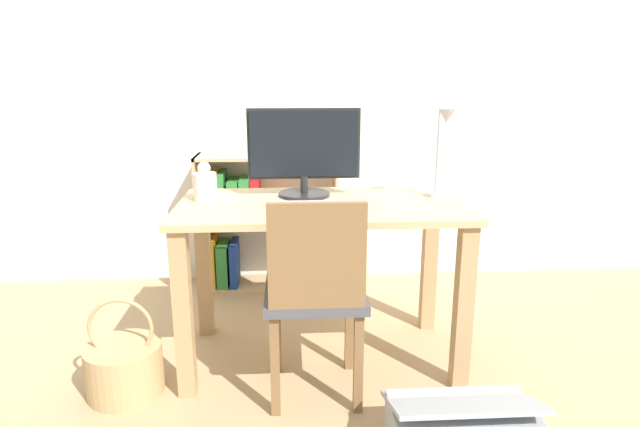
% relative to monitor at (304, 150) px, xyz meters
% --- Properties ---
extents(ground_plane, '(10.00, 10.00, 0.00)m').
position_rel_monitor_xyz_m(ground_plane, '(0.07, -0.15, -0.97)').
color(ground_plane, tan).
extents(wall_back, '(8.00, 0.05, 2.60)m').
position_rel_monitor_xyz_m(wall_back, '(0.07, 0.94, 0.33)').
color(wall_back, silver).
rests_on(wall_back, ground_plane).
extents(desk, '(1.26, 0.66, 0.75)m').
position_rel_monitor_xyz_m(desk, '(0.07, -0.15, -0.37)').
color(desk, tan).
rests_on(desk, ground_plane).
extents(monitor, '(0.51, 0.24, 0.40)m').
position_rel_monitor_xyz_m(monitor, '(0.00, 0.00, 0.00)').
color(monitor, '#232326').
rests_on(monitor, desk).
extents(keyboard, '(0.32, 0.13, 0.02)m').
position_rel_monitor_xyz_m(keyboard, '(0.00, -0.23, -0.21)').
color(keyboard, '#B2B2B7').
rests_on(keyboard, desk).
extents(vase, '(0.11, 0.11, 0.18)m').
position_rel_monitor_xyz_m(vase, '(-0.45, -0.07, -0.14)').
color(vase, silver).
rests_on(vase, desk).
extents(desk_lamp, '(0.10, 0.19, 0.41)m').
position_rel_monitor_xyz_m(desk_lamp, '(0.61, -0.10, 0.03)').
color(desk_lamp, '#B7B7BC').
rests_on(desk_lamp, desk).
extents(chair, '(0.40, 0.40, 0.86)m').
position_rel_monitor_xyz_m(chair, '(0.03, -0.48, -0.49)').
color(chair, '#4C4C51').
rests_on(chair, ground_plane).
extents(bookshelf, '(0.85, 0.28, 0.83)m').
position_rel_monitor_xyz_m(bookshelf, '(-0.36, 0.76, -0.55)').
color(bookshelf, tan).
rests_on(bookshelf, ground_plane).
extents(basket, '(0.31, 0.31, 0.43)m').
position_rel_monitor_xyz_m(basket, '(-0.77, -0.39, -0.85)').
color(basket, tan).
rests_on(basket, ground_plane).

